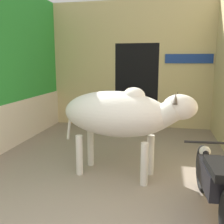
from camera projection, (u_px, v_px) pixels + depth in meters
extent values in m
cube|color=silver|center=(5.00, 129.00, 5.20)|extent=(0.03, 5.24, 0.94)
cube|color=#D1BC84|center=(131.00, 22.00, 6.94)|extent=(4.33, 0.18, 1.10)
cube|color=#D1BC84|center=(86.00, 85.00, 7.51)|extent=(1.75, 0.18, 2.26)
cube|color=#D1BC84|center=(185.00, 86.00, 6.97)|extent=(1.40, 0.18, 2.26)
cube|color=black|center=(138.00, 84.00, 7.57)|extent=(1.17, 0.90, 2.26)
cube|color=navy|center=(189.00, 59.00, 6.72)|extent=(1.20, 0.03, 0.24)
ellipsoid|color=silver|center=(115.00, 114.00, 4.04)|extent=(1.80, 1.01, 0.71)
ellipsoid|color=silver|center=(134.00, 96.00, 3.88)|extent=(0.38, 0.35, 0.26)
cylinder|color=silver|center=(166.00, 114.00, 3.75)|extent=(0.52, 0.41, 0.47)
ellipsoid|color=silver|center=(180.00, 107.00, 3.66)|extent=(0.53, 0.38, 0.36)
cylinder|color=silver|center=(70.00, 122.00, 4.36)|extent=(0.13, 0.06, 0.58)
cylinder|color=silver|center=(151.00, 155.00, 4.16)|extent=(0.11, 0.11, 0.65)
cylinder|color=silver|center=(144.00, 164.00, 3.79)|extent=(0.11, 0.11, 0.65)
cylinder|color=silver|center=(91.00, 147.00, 4.54)|extent=(0.11, 0.11, 0.65)
cylinder|color=silver|center=(79.00, 155.00, 4.16)|extent=(0.11, 0.11, 0.65)
cone|color=#473D33|center=(178.00, 96.00, 3.77)|extent=(0.09, 0.14, 0.17)
cone|color=#473D33|center=(175.00, 98.00, 3.54)|extent=(0.09, 0.14, 0.17)
torus|color=black|center=(203.00, 169.00, 3.62)|extent=(0.13, 0.66, 0.65)
cube|color=black|center=(215.00, 177.00, 2.97)|extent=(0.33, 0.71, 0.28)
cube|color=black|center=(221.00, 169.00, 2.75)|extent=(0.30, 0.57, 0.09)
cylinder|color=black|center=(207.00, 142.00, 3.40)|extent=(0.58, 0.07, 0.03)
sphere|color=silver|center=(205.00, 151.00, 3.51)|extent=(0.15, 0.15, 0.15)
cube|color=brown|center=(128.00, 124.00, 6.67)|extent=(0.25, 0.14, 0.41)
cube|color=brown|center=(129.00, 114.00, 6.71)|extent=(0.25, 0.32, 0.11)
cube|color=navy|center=(129.00, 105.00, 6.73)|extent=(0.36, 0.20, 0.47)
sphere|color=#937051|center=(129.00, 92.00, 6.67)|extent=(0.20, 0.20, 0.20)
cylinder|color=red|center=(143.00, 123.00, 6.90)|extent=(0.20, 0.20, 0.38)
cylinder|color=red|center=(143.00, 115.00, 6.87)|extent=(0.29, 0.29, 0.04)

